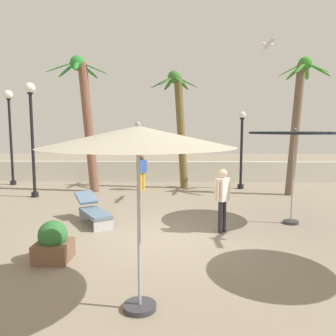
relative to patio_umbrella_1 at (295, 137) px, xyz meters
name	(u,v)px	position (x,y,z in m)	size (l,w,h in m)	color
ground_plane	(165,238)	(-3.61, -1.38, -2.50)	(56.00, 56.00, 0.00)	gray
boundary_wall	(171,172)	(-3.61, 7.58, -1.97)	(25.20, 0.30, 1.04)	silver
patio_umbrella_1	(295,137)	(0.00, 0.00, 0.00)	(2.52, 2.52, 2.75)	#333338
patio_umbrella_3	(138,138)	(-3.89, -4.68, 0.10)	(2.81, 2.81, 2.83)	#333338
palm_tree_0	(179,118)	(-3.19, 5.71, 0.73)	(2.16, 2.00, 5.30)	brown
palm_tree_1	(298,112)	(1.58, 4.22, 0.88)	(2.19, 2.03, 5.57)	brown
palm_tree_2	(86,111)	(-7.20, 4.84, 0.99)	(2.49, 2.52, 5.79)	brown
lamp_post_0	(241,146)	(-0.37, 5.61, -0.56)	(0.31, 0.31, 3.49)	black
lamp_post_1	(10,123)	(-11.30, 6.44, 0.52)	(0.42, 0.42, 4.55)	black
lamp_post_2	(32,123)	(-8.99, 3.55, 0.45)	(0.41, 0.41, 4.50)	black
lounge_chair_0	(93,209)	(-5.75, -0.08, -2.09)	(1.45, 1.84, 0.81)	#B7B7BC
guest_0	(223,194)	(-2.12, -0.87, -1.47)	(0.42, 0.43, 1.69)	#26262D
guest_1	(142,169)	(-4.85, 5.15, -1.55)	(0.44, 0.42, 1.57)	gold
seagull_1	(268,44)	(-0.20, 2.39, 3.10)	(0.38, 1.31, 0.14)	white
planter	(53,243)	(-5.88, -2.86, -2.11)	(0.70, 0.70, 0.85)	brown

